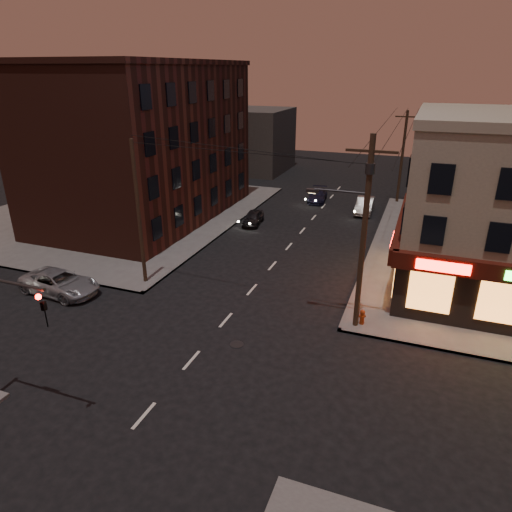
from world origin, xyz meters
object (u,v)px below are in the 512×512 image
at_px(sedan_mid, 365,205).
at_px(sedan_near, 253,218).
at_px(fire_hydrant, 362,316).
at_px(sedan_far, 318,195).
at_px(suv_cross, 60,283).

bearing_deg(sedan_mid, sedan_near, -142.92).
xyz_separation_m(sedan_near, fire_hydrant, (11.71, -14.18, 0.01)).
bearing_deg(sedan_far, sedan_near, -117.42).
relative_size(sedan_mid, fire_hydrant, 5.28).
distance_m(suv_cross, fire_hydrant, 18.18).
bearing_deg(suv_cross, sedan_far, -15.88).
relative_size(suv_cross, fire_hydrant, 6.10).
height_order(suv_cross, sedan_far, suv_cross).
relative_size(suv_cross, sedan_near, 1.46).
bearing_deg(fire_hydrant, sedan_far, 108.98).
xyz_separation_m(sedan_near, sedan_mid, (8.77, 7.07, 0.13)).
bearing_deg(sedan_mid, suv_cross, -124.05).
relative_size(sedan_near, sedan_far, 0.82).
height_order(sedan_far, fire_hydrant, sedan_far).
relative_size(sedan_far, fire_hydrant, 5.11).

